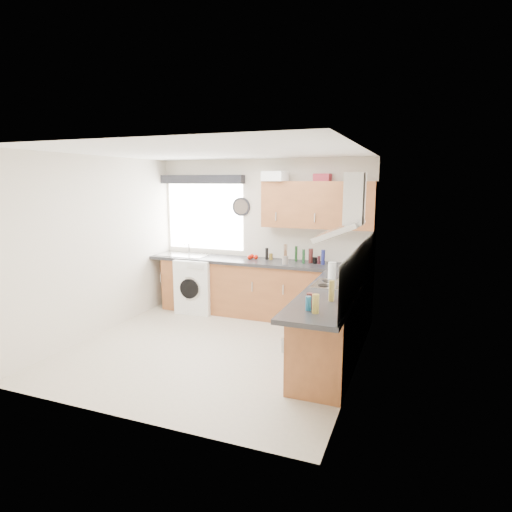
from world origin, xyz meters
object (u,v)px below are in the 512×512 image
at_px(upper_cabinets, 318,205).
at_px(oven, 335,324).
at_px(extractor_hood, 347,214).
at_px(washing_machine, 198,285).

bearing_deg(upper_cabinets, oven, -67.46).
height_order(oven, upper_cabinets, upper_cabinets).
distance_m(extractor_hood, washing_machine, 3.12).
relative_size(oven, upper_cabinets, 0.50).
distance_m(oven, upper_cabinets, 1.99).
xyz_separation_m(oven, upper_cabinets, (-0.55, 1.32, 1.38)).
distance_m(oven, extractor_hood, 1.35).
bearing_deg(extractor_hood, washing_machine, 157.07).
relative_size(oven, extractor_hood, 1.09).
distance_m(oven, washing_machine, 2.73).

